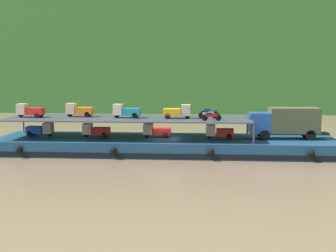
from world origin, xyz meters
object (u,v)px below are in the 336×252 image
(cargo_barge, at_px, (165,145))
(mini_truck_lower_fore, at_px, (219,132))
(covered_lorry, at_px, (286,122))
(mini_truck_upper_stern, at_px, (30,111))
(mini_truck_upper_mid, at_px, (79,110))
(motorcycle_upper_port, at_px, (211,116))
(mini_truck_lower_mid, at_px, (157,130))
(mini_truck_upper_bow, at_px, (178,111))
(motorcycle_upper_centre, at_px, (208,114))
(mini_truck_upper_fore, at_px, (126,111))
(motorcycle_upper_stbd, at_px, (209,112))
(mini_truck_lower_aft, at_px, (96,130))
(mini_truck_lower_stern, at_px, (41,129))

(cargo_barge, xyz_separation_m, mini_truck_lower_fore, (5.39, -0.08, 1.44))
(covered_lorry, xyz_separation_m, mini_truck_upper_stern, (-25.80, -0.55, 1.00))
(covered_lorry, relative_size, mini_truck_upper_mid, 2.88)
(cargo_barge, height_order, motorcycle_upper_port, motorcycle_upper_port)
(mini_truck_lower_mid, relative_size, motorcycle_upper_port, 1.46)
(mini_truck_upper_mid, bearing_deg, mini_truck_upper_bow, -5.04)
(mini_truck_upper_bow, distance_m, motorcycle_upper_centre, 3.03)
(mini_truck_lower_mid, xyz_separation_m, motorcycle_upper_centre, (5.17, -0.32, 1.74))
(cargo_barge, relative_size, covered_lorry, 4.27)
(covered_lorry, relative_size, motorcycle_upper_port, 4.18)
(mini_truck_upper_fore, height_order, motorcycle_upper_stbd, mini_truck_upper_fore)
(mini_truck_lower_fore, distance_m, mini_truck_upper_stern, 19.34)
(mini_truck_upper_stern, relative_size, mini_truck_upper_mid, 1.01)
(covered_lorry, height_order, mini_truck_upper_bow, mini_truck_upper_bow)
(mini_truck_lower_aft, bearing_deg, mini_truck_upper_stern, -177.77)
(mini_truck_lower_mid, height_order, mini_truck_lower_fore, same)
(mini_truck_lower_fore, bearing_deg, mini_truck_upper_stern, -179.49)
(cargo_barge, relative_size, motorcycle_upper_port, 17.87)
(mini_truck_lower_fore, distance_m, mini_truck_upper_mid, 14.55)
(cargo_barge, bearing_deg, motorcycle_upper_centre, 0.31)
(mini_truck_lower_fore, xyz_separation_m, mini_truck_upper_stern, (-19.24, -0.17, 2.00))
(mini_truck_upper_stern, bearing_deg, motorcycle_upper_stbd, 7.73)
(mini_truck_upper_bow, bearing_deg, motorcycle_upper_port, -30.59)
(covered_lorry, distance_m, mini_truck_upper_mid, 20.98)
(mini_truck_upper_fore, relative_size, motorcycle_upper_stbd, 1.46)
(covered_lorry, distance_m, mini_truck_lower_aft, 19.11)
(mini_truck_upper_stern, bearing_deg, mini_truck_lower_mid, 2.67)
(covered_lorry, xyz_separation_m, mini_truck_lower_mid, (-12.89, 0.06, -1.00))
(cargo_barge, bearing_deg, motorcycle_upper_port, -25.49)
(mini_truck_lower_aft, relative_size, mini_truck_upper_fore, 0.99)
(mini_truck_upper_mid, distance_m, motorcycle_upper_port, 13.87)
(covered_lorry, bearing_deg, mini_truck_upper_mid, 178.89)
(mini_truck_lower_fore, relative_size, mini_truck_upper_stern, 0.99)
(covered_lorry, xyz_separation_m, mini_truck_lower_aft, (-19.08, -0.29, -1.00))
(mini_truck_lower_mid, xyz_separation_m, mini_truck_upper_mid, (-8.06, 0.35, 2.00))
(cargo_barge, relative_size, mini_truck_upper_fore, 12.16)
(mini_truck_lower_stern, bearing_deg, mini_truck_lower_aft, -4.02)
(covered_lorry, distance_m, motorcycle_upper_stbd, 7.82)
(covered_lorry, distance_m, mini_truck_upper_fore, 15.95)
(mini_truck_upper_mid, distance_m, motorcycle_upper_stbd, 13.50)
(mini_truck_lower_mid, bearing_deg, mini_truck_upper_bow, -14.28)
(mini_truck_upper_bow, height_order, motorcycle_upper_centre, mini_truck_upper_bow)
(cargo_barge, xyz_separation_m, mini_truck_upper_fore, (-3.96, -0.02, 3.44))
(mini_truck_upper_fore, xyz_separation_m, motorcycle_upper_stbd, (8.38, 2.24, -0.26))
(cargo_barge, relative_size, mini_truck_lower_mid, 12.26)
(mini_truck_lower_stern, bearing_deg, mini_truck_upper_stern, -140.04)
(covered_lorry, distance_m, motorcycle_upper_port, 7.82)
(mini_truck_lower_stern, xyz_separation_m, motorcycle_upper_centre, (17.27, -0.40, 1.74))
(covered_lorry, distance_m, mini_truck_upper_bow, 10.79)
(covered_lorry, distance_m, motorcycle_upper_centre, 7.76)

